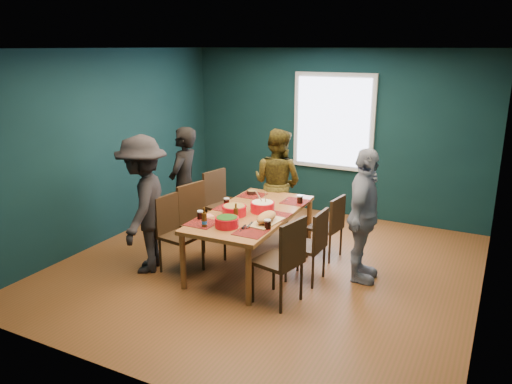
{
  "coord_description": "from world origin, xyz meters",
  "views": [
    {
      "loc": [
        2.55,
        -5.27,
        2.73
      ],
      "look_at": [
        -0.13,
        -0.03,
        1.0
      ],
      "focal_mm": 35.0,
      "sensor_mm": 36.0,
      "label": 1
    }
  ],
  "objects_px": {
    "chair_right_far": "(330,223)",
    "person_near_left": "(144,205)",
    "cutting_board": "(266,218)",
    "chair_left_far": "(220,199)",
    "bowl_salad": "(234,210)",
    "person_back": "(277,183)",
    "person_far_left": "(184,185)",
    "chair_left_near": "(175,227)",
    "bowl_dumpling": "(263,206)",
    "chair_right_mid": "(312,241)",
    "chair_right_near": "(285,255)",
    "dining_table": "(252,217)",
    "chair_left_mid": "(197,217)",
    "person_right": "(363,216)",
    "bowl_herbs": "(227,222)"
  },
  "relations": [
    {
      "from": "chair_right_far",
      "to": "person_near_left",
      "type": "xyz_separation_m",
      "value": [
        -1.94,
        -1.38,
        0.36
      ]
    },
    {
      "from": "cutting_board",
      "to": "chair_left_far",
      "type": "bearing_deg",
      "value": 146.95
    },
    {
      "from": "bowl_salad",
      "to": "cutting_board",
      "type": "height_order",
      "value": "cutting_board"
    },
    {
      "from": "chair_left_far",
      "to": "chair_right_far",
      "type": "height_order",
      "value": "chair_left_far"
    },
    {
      "from": "person_back",
      "to": "bowl_salad",
      "type": "height_order",
      "value": "person_back"
    },
    {
      "from": "chair_left_far",
      "to": "person_far_left",
      "type": "distance_m",
      "value": 0.57
    },
    {
      "from": "chair_left_near",
      "to": "bowl_dumpling",
      "type": "distance_m",
      "value": 1.12
    },
    {
      "from": "chair_right_mid",
      "to": "chair_right_near",
      "type": "relative_size",
      "value": 0.91
    },
    {
      "from": "chair_left_far",
      "to": "dining_table",
      "type": "bearing_deg",
      "value": -26.58
    },
    {
      "from": "dining_table",
      "to": "chair_left_mid",
      "type": "height_order",
      "value": "chair_left_mid"
    },
    {
      "from": "bowl_dumpling",
      "to": "cutting_board",
      "type": "height_order",
      "value": "bowl_dumpling"
    },
    {
      "from": "chair_left_near",
      "to": "person_right",
      "type": "height_order",
      "value": "person_right"
    },
    {
      "from": "person_far_left",
      "to": "bowl_dumpling",
      "type": "xyz_separation_m",
      "value": [
        1.41,
        -0.33,
        -0.02
      ]
    },
    {
      "from": "person_near_left",
      "to": "chair_right_near",
      "type": "bearing_deg",
      "value": 64.92
    },
    {
      "from": "chair_right_near",
      "to": "cutting_board",
      "type": "xyz_separation_m",
      "value": [
        -0.42,
        0.4,
        0.23
      ]
    },
    {
      "from": "chair_right_near",
      "to": "person_near_left",
      "type": "xyz_separation_m",
      "value": [
        -1.91,
        0.03,
        0.28
      ]
    },
    {
      "from": "chair_left_far",
      "to": "person_near_left",
      "type": "bearing_deg",
      "value": -87.34
    },
    {
      "from": "dining_table",
      "to": "bowl_herbs",
      "type": "relative_size",
      "value": 7.21
    },
    {
      "from": "person_far_left",
      "to": "person_back",
      "type": "height_order",
      "value": "person_far_left"
    },
    {
      "from": "chair_right_mid",
      "to": "bowl_dumpling",
      "type": "xyz_separation_m",
      "value": [
        -0.71,
        0.11,
        0.29
      ]
    },
    {
      "from": "chair_left_far",
      "to": "person_far_left",
      "type": "xyz_separation_m",
      "value": [
        -0.39,
        -0.34,
        0.25
      ]
    },
    {
      "from": "chair_right_far",
      "to": "chair_left_mid",
      "type": "bearing_deg",
      "value": -143.46
    },
    {
      "from": "chair_left_far",
      "to": "person_back",
      "type": "bearing_deg",
      "value": 44.41
    },
    {
      "from": "cutting_board",
      "to": "person_near_left",
      "type": "bearing_deg",
      "value": -159.5
    },
    {
      "from": "dining_table",
      "to": "chair_right_near",
      "type": "height_order",
      "value": "chair_right_near"
    },
    {
      "from": "chair_left_near",
      "to": "bowl_herbs",
      "type": "height_order",
      "value": "chair_left_near"
    },
    {
      "from": "chair_right_mid",
      "to": "person_far_left",
      "type": "distance_m",
      "value": 2.19
    },
    {
      "from": "chair_left_mid",
      "to": "cutting_board",
      "type": "height_order",
      "value": "chair_left_mid"
    },
    {
      "from": "chair_left_far",
      "to": "chair_right_mid",
      "type": "relative_size",
      "value": 1.11
    },
    {
      "from": "chair_right_far",
      "to": "chair_right_mid",
      "type": "distance_m",
      "value": 0.76
    },
    {
      "from": "bowl_dumpling",
      "to": "chair_left_far",
      "type": "bearing_deg",
      "value": 147.01
    },
    {
      "from": "person_back",
      "to": "person_near_left",
      "type": "xyz_separation_m",
      "value": [
        -0.96,
        -1.84,
        0.06
      ]
    },
    {
      "from": "chair_left_near",
      "to": "dining_table",
      "type": "bearing_deg",
      "value": 38.9
    },
    {
      "from": "bowl_salad",
      "to": "chair_right_mid",
      "type": "bearing_deg",
      "value": 9.75
    },
    {
      "from": "chair_left_far",
      "to": "bowl_herbs",
      "type": "bearing_deg",
      "value": -43.51
    },
    {
      "from": "dining_table",
      "to": "cutting_board",
      "type": "xyz_separation_m",
      "value": [
        0.34,
        -0.29,
        0.13
      ]
    },
    {
      "from": "person_near_left",
      "to": "bowl_dumpling",
      "type": "distance_m",
      "value": 1.47
    },
    {
      "from": "dining_table",
      "to": "person_right",
      "type": "distance_m",
      "value": 1.37
    },
    {
      "from": "dining_table",
      "to": "chair_right_mid",
      "type": "xyz_separation_m",
      "value": [
        0.83,
        -0.04,
        -0.15
      ]
    },
    {
      "from": "chair_right_near",
      "to": "person_right",
      "type": "xyz_separation_m",
      "value": [
        0.58,
        0.98,
        0.23
      ]
    },
    {
      "from": "dining_table",
      "to": "cutting_board",
      "type": "bearing_deg",
      "value": -41.98
    },
    {
      "from": "chair_right_near",
      "to": "bowl_salad",
      "type": "height_order",
      "value": "chair_right_near"
    },
    {
      "from": "person_far_left",
      "to": "person_right",
      "type": "xyz_separation_m",
      "value": [
        2.63,
        -0.11,
        -0.02
      ]
    },
    {
      "from": "chair_left_mid",
      "to": "bowl_dumpling",
      "type": "relative_size",
      "value": 3.35
    },
    {
      "from": "bowl_salad",
      "to": "dining_table",
      "type": "bearing_deg",
      "value": 56.88
    },
    {
      "from": "chair_right_far",
      "to": "cutting_board",
      "type": "distance_m",
      "value": 1.14
    },
    {
      "from": "chair_left_far",
      "to": "person_right",
      "type": "distance_m",
      "value": 2.3
    },
    {
      "from": "chair_right_far",
      "to": "person_near_left",
      "type": "distance_m",
      "value": 2.41
    },
    {
      "from": "chair_right_near",
      "to": "bowl_salad",
      "type": "xyz_separation_m",
      "value": [
        -0.89,
        0.49,
        0.23
      ]
    },
    {
      "from": "chair_right_near",
      "to": "cutting_board",
      "type": "distance_m",
      "value": 0.62
    }
  ]
}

